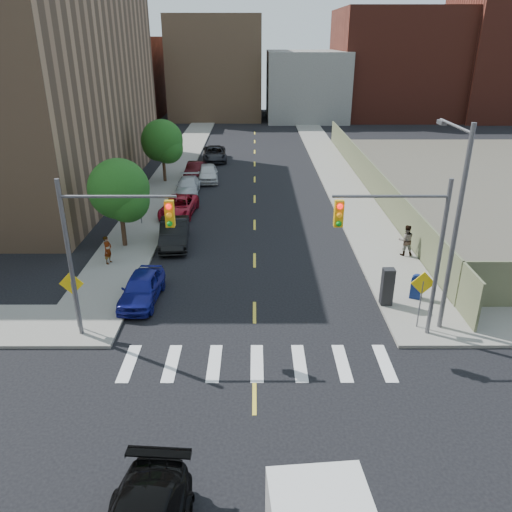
{
  "coord_description": "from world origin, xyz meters",
  "views": [
    {
      "loc": [
        0.02,
        -12.47,
        11.92
      ],
      "look_at": [
        0.08,
        10.08,
        2.0
      ],
      "focal_mm": 35.0,
      "sensor_mm": 36.0,
      "label": 1
    }
  ],
  "objects_px": {
    "parked_car_red": "(179,206)",
    "parked_car_maroon": "(195,170)",
    "pedestrian_east": "(406,240)",
    "parked_car_white": "(208,173)",
    "payphone": "(387,287)",
    "parked_car_grey": "(215,154)",
    "pedestrian_west": "(108,250)",
    "parked_car_silver": "(188,186)",
    "parked_car_blue": "(142,288)",
    "parked_car_black": "(174,233)",
    "mailbox": "(416,287)"
  },
  "relations": [
    {
      "from": "parked_car_silver",
      "to": "mailbox",
      "type": "bearing_deg",
      "value": -55.66
    },
    {
      "from": "parked_car_silver",
      "to": "payphone",
      "type": "xyz_separation_m",
      "value": [
        11.8,
        -18.78,
        0.41
      ]
    },
    {
      "from": "parked_car_blue",
      "to": "parked_car_grey",
      "type": "relative_size",
      "value": 0.8
    },
    {
      "from": "parked_car_white",
      "to": "pedestrian_west",
      "type": "distance_m",
      "value": 18.65
    },
    {
      "from": "mailbox",
      "to": "pedestrian_east",
      "type": "relative_size",
      "value": 0.67
    },
    {
      "from": "parked_car_black",
      "to": "parked_car_white",
      "type": "height_order",
      "value": "parked_car_black"
    },
    {
      "from": "pedestrian_west",
      "to": "pedestrian_east",
      "type": "bearing_deg",
      "value": -68.23
    },
    {
      "from": "parked_car_red",
      "to": "pedestrian_west",
      "type": "bearing_deg",
      "value": -102.91
    },
    {
      "from": "parked_car_black",
      "to": "pedestrian_east",
      "type": "height_order",
      "value": "pedestrian_east"
    },
    {
      "from": "parked_car_black",
      "to": "payphone",
      "type": "xyz_separation_m",
      "value": [
        11.27,
        -7.87,
        0.29
      ]
    },
    {
      "from": "parked_car_white",
      "to": "parked_car_maroon",
      "type": "bearing_deg",
      "value": 128.82
    },
    {
      "from": "payphone",
      "to": "parked_car_white",
      "type": "bearing_deg",
      "value": 113.64
    },
    {
      "from": "pedestrian_east",
      "to": "mailbox",
      "type": "bearing_deg",
      "value": 82.36
    },
    {
      "from": "parked_car_maroon",
      "to": "pedestrian_east",
      "type": "distance_m",
      "value": 23.35
    },
    {
      "from": "parked_car_white",
      "to": "payphone",
      "type": "distance_m",
      "value": 25.26
    },
    {
      "from": "parked_car_blue",
      "to": "parked_car_white",
      "type": "xyz_separation_m",
      "value": [
        1.3,
        22.37,
        0.03
      ]
    },
    {
      "from": "parked_car_blue",
      "to": "mailbox",
      "type": "height_order",
      "value": "parked_car_blue"
    },
    {
      "from": "payphone",
      "to": "parked_car_black",
      "type": "bearing_deg",
      "value": 144.18
    },
    {
      "from": "parked_car_blue",
      "to": "parked_car_black",
      "type": "bearing_deg",
      "value": 88.72
    },
    {
      "from": "parked_car_red",
      "to": "mailbox",
      "type": "xyz_separation_m",
      "value": [
        13.4,
        -12.85,
        0.08
      ]
    },
    {
      "from": "parked_car_red",
      "to": "pedestrian_west",
      "type": "height_order",
      "value": "pedestrian_west"
    },
    {
      "from": "parked_car_silver",
      "to": "payphone",
      "type": "distance_m",
      "value": 22.18
    },
    {
      "from": "parked_car_silver",
      "to": "pedestrian_west",
      "type": "relative_size",
      "value": 2.83
    },
    {
      "from": "parked_car_silver",
      "to": "parked_car_white",
      "type": "height_order",
      "value": "parked_car_white"
    },
    {
      "from": "parked_car_white",
      "to": "mailbox",
      "type": "relative_size",
      "value": 3.49
    },
    {
      "from": "parked_car_blue",
      "to": "parked_car_black",
      "type": "distance_m",
      "value": 7.28
    },
    {
      "from": "parked_car_black",
      "to": "pedestrian_west",
      "type": "bearing_deg",
      "value": -141.8
    },
    {
      "from": "pedestrian_west",
      "to": "parked_car_maroon",
      "type": "bearing_deg",
      "value": 9.96
    },
    {
      "from": "parked_car_maroon",
      "to": "pedestrian_east",
      "type": "xyz_separation_m",
      "value": [
        14.32,
        -18.43,
        0.4
      ]
    },
    {
      "from": "parked_car_red",
      "to": "parked_car_maroon",
      "type": "height_order",
      "value": "parked_car_maroon"
    },
    {
      "from": "parked_car_silver",
      "to": "pedestrian_west",
      "type": "distance_m",
      "value": 14.28
    },
    {
      "from": "mailbox",
      "to": "parked_car_red",
      "type": "bearing_deg",
      "value": 157.47
    },
    {
      "from": "payphone",
      "to": "pedestrian_east",
      "type": "height_order",
      "value": "pedestrian_east"
    },
    {
      "from": "parked_car_red",
      "to": "parked_car_white",
      "type": "height_order",
      "value": "parked_car_white"
    },
    {
      "from": "parked_car_white",
      "to": "parked_car_grey",
      "type": "bearing_deg",
      "value": 84.94
    },
    {
      "from": "parked_car_maroon",
      "to": "parked_car_grey",
      "type": "distance_m",
      "value": 6.87
    },
    {
      "from": "parked_car_maroon",
      "to": "payphone",
      "type": "relative_size",
      "value": 2.23
    },
    {
      "from": "parked_car_red",
      "to": "pedestrian_east",
      "type": "distance_m",
      "value": 16.21
    },
    {
      "from": "payphone",
      "to": "pedestrian_east",
      "type": "bearing_deg",
      "value": 65.91
    },
    {
      "from": "parked_car_blue",
      "to": "parked_car_grey",
      "type": "bearing_deg",
      "value": 90.42
    },
    {
      "from": "mailbox",
      "to": "parked_car_silver",
      "type": "bearing_deg",
      "value": 147.7
    },
    {
      "from": "parked_car_blue",
      "to": "payphone",
      "type": "xyz_separation_m",
      "value": [
        11.8,
        -0.6,
        0.36
      ]
    },
    {
      "from": "parked_car_black",
      "to": "parked_car_maroon",
      "type": "bearing_deg",
      "value": 86.75
    },
    {
      "from": "parked_car_silver",
      "to": "payphone",
      "type": "height_order",
      "value": "payphone"
    },
    {
      "from": "parked_car_silver",
      "to": "parked_car_black",
      "type": "bearing_deg",
      "value": -89.33
    },
    {
      "from": "parked_car_red",
      "to": "parked_car_grey",
      "type": "xyz_separation_m",
      "value": [
        1.3,
        17.6,
        0.05
      ]
    },
    {
      "from": "parked_car_silver",
      "to": "pedestrian_east",
      "type": "xyz_separation_m",
      "value": [
        14.32,
        -12.88,
        0.41
      ]
    },
    {
      "from": "parked_car_blue",
      "to": "parked_car_silver",
      "type": "relative_size",
      "value": 0.91
    },
    {
      "from": "parked_car_white",
      "to": "mailbox",
      "type": "height_order",
      "value": "parked_car_white"
    },
    {
      "from": "pedestrian_east",
      "to": "parked_car_white",
      "type": "bearing_deg",
      "value": -50.33
    }
  ]
}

